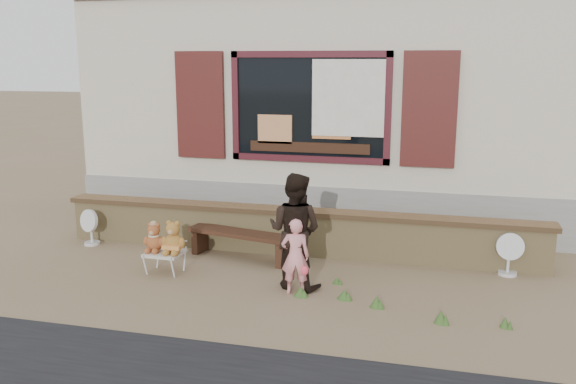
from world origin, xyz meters
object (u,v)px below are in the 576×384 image
(child, at_px, (295,256))
(adult, at_px, (295,231))
(folding_chair, at_px, (165,254))
(bench, at_px, (240,239))
(teddy_bear_right, at_px, (174,236))
(teddy_bear_left, at_px, (154,237))

(child, height_order, adult, adult)
(folding_chair, distance_m, child, 1.88)
(bench, height_order, folding_chair, bench)
(child, bearing_deg, folding_chair, -20.58)
(bench, distance_m, teddy_bear_right, 1.04)
(bench, relative_size, folding_chair, 3.37)
(teddy_bear_left, xyz_separation_m, teddy_bear_right, (0.28, -0.01, 0.03))
(child, bearing_deg, teddy_bear_right, -21.17)
(bench, distance_m, teddy_bear_left, 1.23)
(folding_chair, xyz_separation_m, adult, (1.78, -0.06, 0.46))
(folding_chair, xyz_separation_m, child, (1.84, -0.28, 0.21))
(child, bearing_deg, bench, -57.16)
(adult, bearing_deg, child, 117.34)
(folding_chair, relative_size, teddy_bear_right, 1.07)
(child, xyz_separation_m, adult, (-0.06, 0.22, 0.25))
(bench, bearing_deg, teddy_bear_left, -127.09)
(bench, relative_size, teddy_bear_right, 3.59)
(child, bearing_deg, adult, -86.39)
(teddy_bear_right, distance_m, adult, 1.66)
(folding_chair, distance_m, teddy_bear_left, 0.27)
(teddy_bear_right, bearing_deg, bench, 52.45)
(bench, xyz_separation_m, teddy_bear_right, (-0.64, -0.80, 0.22))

